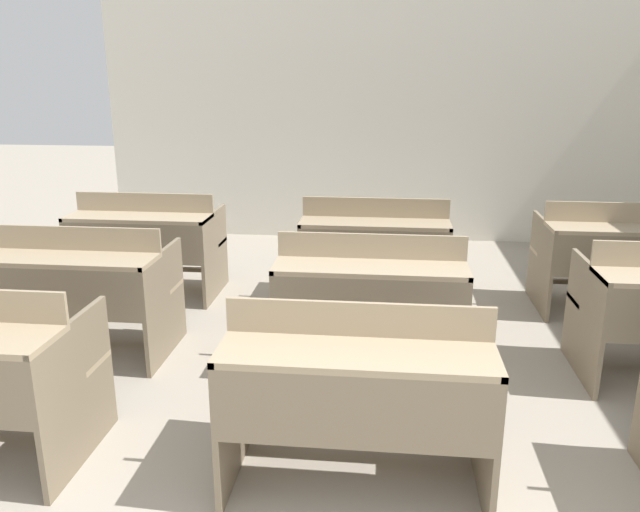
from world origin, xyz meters
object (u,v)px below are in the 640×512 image
(bench_second_center, at_px, (370,296))
(bench_third_center, at_px, (374,247))
(bench_front_center, at_px, (357,388))
(bench_third_left, at_px, (147,240))
(bench_third_right, at_px, (618,254))
(bench_second_left, at_px, (78,286))

(bench_second_center, distance_m, bench_third_center, 1.16)
(bench_front_center, bearing_deg, bench_third_left, 128.46)
(bench_third_left, relative_size, bench_third_center, 1.00)
(bench_third_center, relative_size, bench_third_right, 1.00)
(bench_front_center, distance_m, bench_second_left, 2.24)
(bench_third_left, bearing_deg, bench_third_right, 0.08)
(bench_second_left, relative_size, bench_third_center, 1.00)
(bench_front_center, relative_size, bench_third_right, 1.00)
(bench_front_center, bearing_deg, bench_second_center, 88.94)
(bench_second_left, bearing_deg, bench_third_right, 17.34)
(bench_second_left, bearing_deg, bench_second_center, 0.42)
(bench_second_center, xyz_separation_m, bench_third_right, (1.89, 1.18, 0.00))
(bench_second_left, bearing_deg, bench_third_left, 89.31)
(bench_second_center, height_order, bench_third_left, same)
(bench_second_left, xyz_separation_m, bench_third_left, (0.01, 1.19, 0.00))
(bench_second_left, xyz_separation_m, bench_third_center, (1.92, 1.18, 0.00))
(bench_second_left, relative_size, bench_third_right, 1.00)
(bench_second_center, relative_size, bench_third_center, 1.00)
(bench_front_center, distance_m, bench_third_left, 3.03)
(bench_third_right, bearing_deg, bench_second_center, -148.14)
(bench_second_left, distance_m, bench_third_center, 2.25)
(bench_third_left, bearing_deg, bench_third_center, -0.28)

